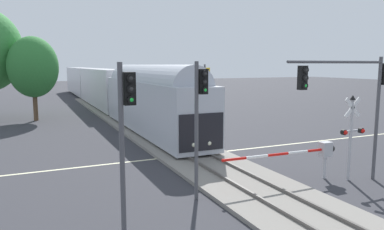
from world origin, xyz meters
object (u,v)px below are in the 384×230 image
Objects in this scene: crossing_gate_near at (314,152)px; traffic_signal_far_side at (206,85)px; traffic_signal_median at (200,108)px; traffic_signal_near_left at (126,123)px; commuter_train at (105,86)px; crossing_signal_mast at (352,129)px; oak_behind_train at (33,67)px; traffic_signal_near_right at (355,88)px.

traffic_signal_far_side is (2.14, 15.82, 2.30)m from crossing_gate_near.
crossing_gate_near is at bearing 0.08° from traffic_signal_median.
traffic_signal_near_left is 21.48m from traffic_signal_far_side.
traffic_signal_near_left reaches higher than traffic_signal_far_side.
commuter_train is at bearing 80.21° from traffic_signal_near_left.
crossing_gate_near is at bearing 13.14° from traffic_signal_near_left.
crossing_signal_mast is at bearing 7.76° from traffic_signal_near_left.
oak_behind_train is at bearing 114.29° from crossing_gate_near.
traffic_signal_near_left is 0.68× the size of oak_behind_train.
commuter_train is 35.00m from traffic_signal_near_right.
traffic_signal_median reaches higher than crossing_gate_near.
traffic_signal_median is at bearing 174.70° from crossing_signal_mast.
commuter_train is at bearing 85.52° from traffic_signal_median.
oak_behind_train is (-5.66, 25.80, 1.48)m from traffic_signal_median.
traffic_signal_near_left is (-11.10, -1.51, 1.24)m from crossing_signal_mast.
traffic_signal_median is 17.79m from traffic_signal_far_side.
traffic_signal_median is 0.96× the size of traffic_signal_near_right.
crossing_gate_near is 1.11× the size of traffic_signal_median.
crossing_signal_mast is 16.59m from traffic_signal_far_side.
traffic_signal_near_right reaches higher than crossing_signal_mast.
crossing_gate_near is 1.07× the size of traffic_signal_near_right.
traffic_signal_near_left is at bearing -99.79° from commuter_train.
crossing_signal_mast is at bearing -91.92° from traffic_signal_far_side.
commuter_train is 11.00× the size of traffic_signal_far_side.
commuter_train is at bearing 43.13° from oak_behind_train.
oak_behind_train reaches higher than traffic_signal_median.
commuter_train is 33.68m from traffic_signal_median.
traffic_signal_near_right is at bearing -42.73° from crossing_gate_near.
oak_behind_train is at bearing 116.51° from crossing_signal_mast.
commuter_train is 34.62m from crossing_signal_mast.
crossing_signal_mast is at bearing -81.81° from commuter_train.
traffic_signal_far_side is (0.56, 16.53, 1.21)m from crossing_signal_mast.
traffic_signal_near_left is 1.01× the size of traffic_signal_far_side.
traffic_signal_near_left is 10.80m from traffic_signal_near_right.
traffic_signal_far_side is (5.49, -17.73, 0.95)m from commuter_train.
traffic_signal_median is 4.18m from traffic_signal_near_left.
traffic_signal_far_side is (8.12, 15.83, -0.07)m from traffic_signal_median.
traffic_signal_near_right is at bearing 5.94° from traffic_signal_near_left.
commuter_train is at bearing 95.70° from crossing_gate_near.
crossing_signal_mast is at bearing 46.26° from traffic_signal_near_right.
traffic_signal_far_side is 17.07m from oak_behind_train.
traffic_signal_far_side is (11.66, 18.05, -0.03)m from traffic_signal_near_left.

